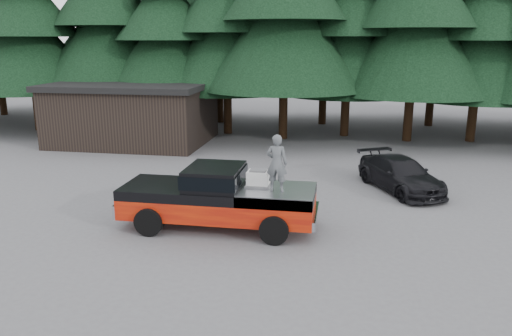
% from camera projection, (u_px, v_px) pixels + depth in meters
% --- Properties ---
extents(ground, '(120.00, 120.00, 0.00)m').
position_uv_depth(ground, '(257.00, 231.00, 14.97)').
color(ground, '#515154').
rests_on(ground, ground).
extents(pickup_truck, '(6.00, 2.04, 1.33)m').
position_uv_depth(pickup_truck, '(218.00, 207.00, 15.14)').
color(pickup_truck, red).
rests_on(pickup_truck, ground).
extents(truck_cab, '(1.66, 1.90, 0.59)m').
position_uv_depth(truck_cab, '(215.00, 176.00, 14.92)').
color(truck_cab, black).
rests_on(truck_cab, pickup_truck).
extents(air_compressor, '(0.66, 0.55, 0.44)m').
position_uv_depth(air_compressor, '(258.00, 179.00, 14.90)').
color(air_compressor, silver).
rests_on(air_compressor, pickup_truck).
extents(man_on_bed, '(0.63, 0.44, 1.68)m').
position_uv_depth(man_on_bed, '(277.00, 163.00, 14.24)').
color(man_on_bed, '#4D5153').
rests_on(man_on_bed, pickup_truck).
extents(parked_car, '(3.50, 4.63, 1.25)m').
position_uv_depth(parked_car, '(400.00, 174.00, 18.90)').
color(parked_car, black).
rests_on(parked_car, ground).
extents(utility_building, '(8.40, 6.40, 3.30)m').
position_uv_depth(utility_building, '(134.00, 112.00, 27.50)').
color(utility_building, black).
rests_on(utility_building, ground).
extents(treeline, '(60.15, 16.05, 17.50)m').
position_uv_depth(treeline, '(314.00, 1.00, 29.34)').
color(treeline, black).
rests_on(treeline, ground).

